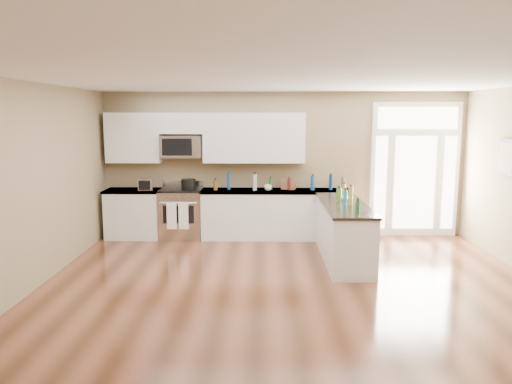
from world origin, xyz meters
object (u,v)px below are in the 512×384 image
peninsula_cabinet (343,234)px  stockpot (189,184)px  toaster_oven (146,184)px  kitchen_range (181,213)px

peninsula_cabinet → stockpot: 3.15m
stockpot → toaster_oven: bearing=-174.7°
kitchen_range → stockpot: 0.60m
kitchen_range → toaster_oven: toaster_oven is taller
peninsula_cabinet → kitchen_range: bearing=153.4°
stockpot → toaster_oven: toaster_oven is taller
peninsula_cabinet → stockpot: stockpot is taller
peninsula_cabinet → kitchen_range: 3.24m
peninsula_cabinet → kitchen_range: (-2.90, 1.45, 0.04)m
peninsula_cabinet → stockpot: size_ratio=8.33×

